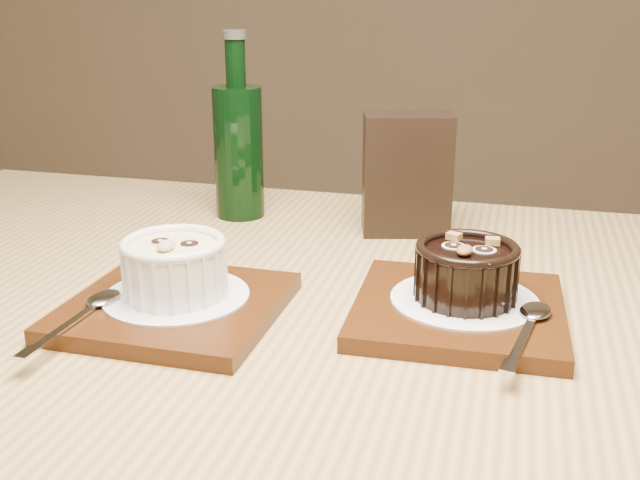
% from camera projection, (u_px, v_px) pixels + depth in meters
% --- Properties ---
extents(table, '(1.26, 0.90, 0.75)m').
position_uv_depth(table, '(292.00, 400.00, 0.70)').
color(table, olive).
rests_on(table, ground).
extents(tray_left, '(0.20, 0.20, 0.01)m').
position_uv_depth(tray_left, '(175.00, 307.00, 0.66)').
color(tray_left, '#41200A').
rests_on(tray_left, table).
extents(doily_left, '(0.13, 0.13, 0.00)m').
position_uv_depth(doily_left, '(176.00, 295.00, 0.67)').
color(doily_left, white).
rests_on(doily_left, tray_left).
extents(ramekin_white, '(0.09, 0.09, 0.06)m').
position_uv_depth(ramekin_white, '(174.00, 265.00, 0.66)').
color(ramekin_white, white).
rests_on(ramekin_white, doily_left).
extents(spoon_left, '(0.04, 0.14, 0.01)m').
position_uv_depth(spoon_left, '(81.00, 314.00, 0.62)').
color(spoon_left, silver).
rests_on(spoon_left, tray_left).
extents(tray_right, '(0.19, 0.19, 0.01)m').
position_uv_depth(tray_right, '(458.00, 311.00, 0.66)').
color(tray_right, '#41200A').
rests_on(tray_right, table).
extents(doily_right, '(0.13, 0.13, 0.00)m').
position_uv_depth(doily_right, '(464.00, 300.00, 0.66)').
color(doily_right, white).
rests_on(doily_right, tray_right).
extents(ramekin_dark, '(0.09, 0.09, 0.05)m').
position_uv_depth(ramekin_dark, '(466.00, 269.00, 0.65)').
color(ramekin_dark, black).
rests_on(ramekin_dark, doily_right).
extents(spoon_right, '(0.06, 0.14, 0.01)m').
position_uv_depth(spoon_right, '(528.00, 327.00, 0.60)').
color(spoon_right, silver).
rests_on(spoon_right, tray_right).
extents(condiment_stand, '(0.11, 0.08, 0.14)m').
position_uv_depth(condiment_stand, '(407.00, 174.00, 0.87)').
color(condiment_stand, black).
rests_on(condiment_stand, table).
extents(green_bottle, '(0.06, 0.06, 0.23)m').
position_uv_depth(green_bottle, '(238.00, 147.00, 0.92)').
color(green_bottle, black).
rests_on(green_bottle, table).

